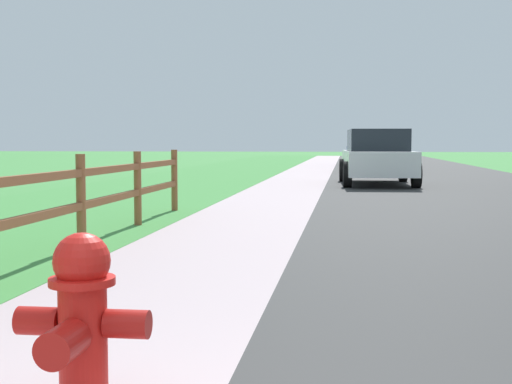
% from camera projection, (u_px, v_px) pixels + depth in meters
% --- Properties ---
extents(ground_plane, '(120.00, 120.00, 0.00)m').
position_uv_depth(ground_plane, '(331.00, 174.00, 26.37)').
color(ground_plane, '#418C40').
extents(road_asphalt, '(7.00, 66.00, 0.01)m').
position_uv_depth(road_asphalt, '(421.00, 173.00, 27.90)').
color(road_asphalt, '#313131').
rests_on(road_asphalt, ground).
extents(curb_concrete, '(6.00, 66.00, 0.01)m').
position_uv_depth(curb_concrete, '(259.00, 172.00, 28.74)').
color(curb_concrete, '#B5A0A5').
rests_on(curb_concrete, ground).
extents(grass_verge, '(5.00, 66.00, 0.00)m').
position_uv_depth(grass_verge, '(223.00, 171.00, 28.93)').
color(grass_verge, '#418C40').
rests_on(grass_verge, ground).
extents(fire_hydrant, '(0.61, 0.50, 0.83)m').
position_uv_depth(fire_hydrant, '(81.00, 322.00, 3.12)').
color(fire_hydrant, red).
rests_on(fire_hydrant, ground).
extents(rail_fence, '(0.11, 11.16, 1.09)m').
position_uv_depth(rail_fence, '(39.00, 202.00, 6.99)').
color(rail_fence, brown).
rests_on(rail_fence, ground).
extents(parked_suv_white, '(2.21, 4.64, 1.59)m').
position_uv_depth(parked_suv_white, '(377.00, 157.00, 20.19)').
color(parked_suv_white, white).
rests_on(parked_suv_white, ground).
extents(parked_car_silver, '(2.18, 4.49, 1.50)m').
position_uv_depth(parked_car_silver, '(375.00, 153.00, 28.62)').
color(parked_car_silver, '#B7BABF').
rests_on(parked_car_silver, ground).
extents(parked_car_blue, '(2.40, 4.90, 1.50)m').
position_uv_depth(parked_car_blue, '(369.00, 151.00, 35.86)').
color(parked_car_blue, navy).
rests_on(parked_car_blue, ground).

